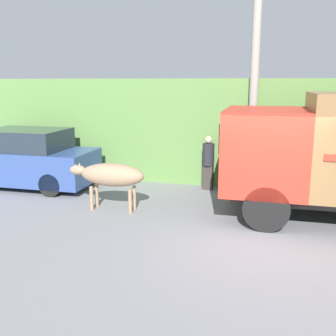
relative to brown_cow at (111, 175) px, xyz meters
name	(u,v)px	position (x,y,z in m)	size (l,w,h in m)	color
ground_plane	(264,237)	(3.78, -0.93, -0.89)	(60.00, 60.00, 0.00)	gray
hillside_embankment	(269,125)	(3.78, 6.03, 0.74)	(32.00, 6.21, 3.27)	#608C47
brown_cow	(111,175)	(0.00, 0.00, 0.00)	(1.98, 0.58, 1.20)	#9E7F60
parked_suv	(25,159)	(-3.43, 1.49, -0.04)	(4.32, 1.85, 1.77)	#334C8C
pedestrian_on_hill	(208,161)	(2.08, 2.50, -0.01)	(0.40, 0.40, 1.61)	#38332D
utility_pole	(255,66)	(3.30, 2.77, 2.71)	(0.90, 0.25, 6.99)	#9E998E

